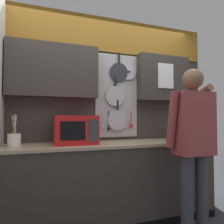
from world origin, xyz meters
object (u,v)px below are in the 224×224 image
at_px(microwave, 75,130).
at_px(utensil_crock, 14,138).
at_px(knife_block, 175,132).
at_px(person, 193,137).

xyz_separation_m(microwave, utensil_crock, (-0.62, 0.00, -0.08)).
relative_size(knife_block, utensil_crock, 0.82).
bearing_deg(microwave, utensil_crock, 179.77).
relative_size(microwave, knife_block, 1.71).
distance_m(utensil_crock, person, 1.82).
distance_m(microwave, person, 1.25).
height_order(knife_block, person, person).
height_order(knife_block, utensil_crock, utensil_crock).
bearing_deg(utensil_crock, knife_block, -0.06).
relative_size(knife_block, person, 0.16).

